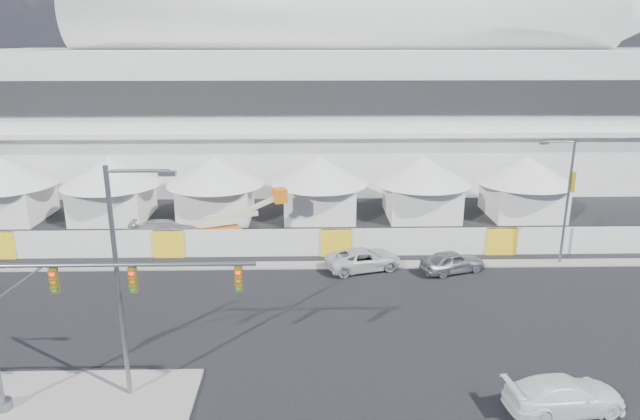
{
  "coord_description": "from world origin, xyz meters",
  "views": [
    {
      "loc": [
        3.94,
        -24.19,
        15.04
      ],
      "look_at": [
        4.73,
        10.0,
        4.79
      ],
      "focal_mm": 32.0,
      "sensor_mm": 36.0,
      "label": 1
    }
  ],
  "objects_px": {
    "streetlight_median": "(123,269)",
    "streetlight_curb": "(565,193)",
    "sedan_silver": "(452,262)",
    "boom_lift": "(225,232)",
    "traffic_mast": "(47,319)",
    "pickup_curb": "(364,259)",
    "lot_car_c": "(165,230)",
    "pickup_near": "(564,395)"
  },
  "relations": [
    {
      "from": "sedan_silver",
      "to": "traffic_mast",
      "type": "distance_m",
      "value": 25.14
    },
    {
      "from": "streetlight_median",
      "to": "streetlight_curb",
      "type": "relative_size",
      "value": 1.16
    },
    {
      "from": "pickup_curb",
      "to": "pickup_near",
      "type": "distance_m",
      "value": 17.08
    },
    {
      "from": "sedan_silver",
      "to": "pickup_curb",
      "type": "bearing_deg",
      "value": 65.28
    },
    {
      "from": "streetlight_curb",
      "to": "traffic_mast",
      "type": "bearing_deg",
      "value": -150.38
    },
    {
      "from": "pickup_near",
      "to": "streetlight_median",
      "type": "bearing_deg",
      "value": 78.72
    },
    {
      "from": "boom_lift",
      "to": "streetlight_curb",
      "type": "bearing_deg",
      "value": -31.75
    },
    {
      "from": "streetlight_median",
      "to": "sedan_silver",
      "type": "bearing_deg",
      "value": 38.08
    },
    {
      "from": "pickup_near",
      "to": "lot_car_c",
      "type": "height_order",
      "value": "lot_car_c"
    },
    {
      "from": "lot_car_c",
      "to": "pickup_curb",
      "type": "bearing_deg",
      "value": -116.22
    },
    {
      "from": "traffic_mast",
      "to": "streetlight_median",
      "type": "bearing_deg",
      "value": 19.43
    },
    {
      "from": "sedan_silver",
      "to": "boom_lift",
      "type": "relative_size",
      "value": 0.55
    },
    {
      "from": "pickup_near",
      "to": "traffic_mast",
      "type": "relative_size",
      "value": 0.45
    },
    {
      "from": "pickup_curb",
      "to": "streetlight_curb",
      "type": "distance_m",
      "value": 14.31
    },
    {
      "from": "pickup_near",
      "to": "streetlight_curb",
      "type": "xyz_separation_m",
      "value": [
        6.66,
        16.24,
        4.38
      ]
    },
    {
      "from": "streetlight_median",
      "to": "streetlight_curb",
      "type": "xyz_separation_m",
      "value": [
        24.98,
        14.83,
        -0.9
      ]
    },
    {
      "from": "sedan_silver",
      "to": "boom_lift",
      "type": "distance_m",
      "value": 16.96
    },
    {
      "from": "lot_car_c",
      "to": "traffic_mast",
      "type": "distance_m",
      "value": 21.89
    },
    {
      "from": "lot_car_c",
      "to": "boom_lift",
      "type": "bearing_deg",
      "value": -108.33
    },
    {
      "from": "pickup_near",
      "to": "boom_lift",
      "type": "height_order",
      "value": "boom_lift"
    },
    {
      "from": "lot_car_c",
      "to": "traffic_mast",
      "type": "xyz_separation_m",
      "value": [
        0.67,
        -21.59,
        3.56
      ]
    },
    {
      "from": "pickup_curb",
      "to": "streetlight_curb",
      "type": "xyz_separation_m",
      "value": [
        13.6,
        0.64,
        4.39
      ]
    },
    {
      "from": "pickup_near",
      "to": "traffic_mast",
      "type": "distance_m",
      "value": 21.51
    },
    {
      "from": "pickup_curb",
      "to": "boom_lift",
      "type": "relative_size",
      "value": 0.65
    },
    {
      "from": "sedan_silver",
      "to": "boom_lift",
      "type": "xyz_separation_m",
      "value": [
        -15.98,
        5.69,
        0.3
      ]
    },
    {
      "from": "sedan_silver",
      "to": "streetlight_curb",
      "type": "height_order",
      "value": "streetlight_curb"
    },
    {
      "from": "pickup_curb",
      "to": "boom_lift",
      "type": "distance_m",
      "value": 11.27
    },
    {
      "from": "sedan_silver",
      "to": "streetlight_curb",
      "type": "bearing_deg",
      "value": -99.2
    },
    {
      "from": "sedan_silver",
      "to": "streetlight_median",
      "type": "bearing_deg",
      "value": 109.46
    },
    {
      "from": "lot_car_c",
      "to": "streetlight_median",
      "type": "height_order",
      "value": "streetlight_median"
    },
    {
      "from": "streetlight_median",
      "to": "boom_lift",
      "type": "distance_m",
      "value": 19.92
    },
    {
      "from": "pickup_curb",
      "to": "lot_car_c",
      "type": "xyz_separation_m",
      "value": [
        -14.92,
        6.39,
        0.04
      ]
    },
    {
      "from": "traffic_mast",
      "to": "streetlight_median",
      "type": "relative_size",
      "value": 1.1
    },
    {
      "from": "pickup_curb",
      "to": "traffic_mast",
      "type": "distance_m",
      "value": 21.15
    },
    {
      "from": "pickup_curb",
      "to": "traffic_mast",
      "type": "xyz_separation_m",
      "value": [
        -14.26,
        -15.2,
        3.61
      ]
    },
    {
      "from": "sedan_silver",
      "to": "pickup_curb",
      "type": "relative_size",
      "value": 0.84
    },
    {
      "from": "sedan_silver",
      "to": "pickup_near",
      "type": "relative_size",
      "value": 0.86
    },
    {
      "from": "lot_car_c",
      "to": "sedan_silver",
      "type": "bearing_deg",
      "value": -111.66
    },
    {
      "from": "sedan_silver",
      "to": "streetlight_median",
      "type": "distance_m",
      "value": 22.6
    },
    {
      "from": "sedan_silver",
      "to": "pickup_near",
      "type": "bearing_deg",
      "value": 165.32
    },
    {
      "from": "boom_lift",
      "to": "lot_car_c",
      "type": "bearing_deg",
      "value": 143.55
    },
    {
      "from": "traffic_mast",
      "to": "pickup_curb",
      "type": "bearing_deg",
      "value": 46.83
    }
  ]
}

